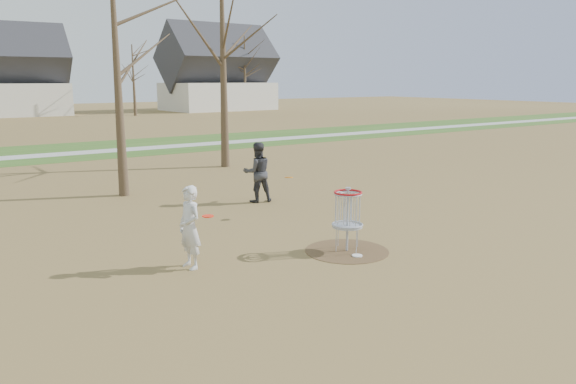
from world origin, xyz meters
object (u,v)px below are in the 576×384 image
at_px(player_throwing, 257,172).
at_px(disc_grounded, 357,256).
at_px(player_standing, 190,227).
at_px(disc_golf_basket, 348,210).

bearing_deg(player_throwing, disc_grounded, 93.27).
distance_m(player_throwing, disc_grounded, 5.88).
relative_size(player_throwing, disc_grounded, 8.15).
bearing_deg(disc_grounded, player_throwing, 79.38).
xyz_separation_m(player_standing, disc_grounded, (3.15, -1.30, -0.79)).
xyz_separation_m(player_throwing, disc_golf_basket, (-1.01, -5.31, 0.02)).
height_order(player_throwing, disc_golf_basket, player_throwing).
distance_m(player_standing, disc_golf_basket, 3.34).
xyz_separation_m(player_standing, player_throwing, (4.22, 4.41, 0.08)).
bearing_deg(disc_golf_basket, disc_grounded, -99.21).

